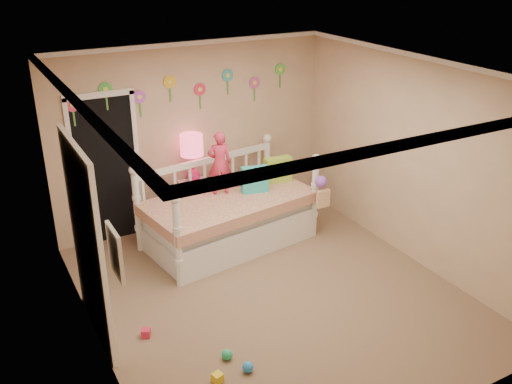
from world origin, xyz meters
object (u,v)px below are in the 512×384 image
table_lamp (192,151)px  child (220,163)px  nightstand (195,204)px  daybed (228,201)px

table_lamp → child: bearing=-73.1°
child → nightstand: size_ratio=1.27×
daybed → table_lamp: (-0.20, 0.69, 0.53)m
table_lamp → nightstand: bearing=0.0°
nightstand → table_lamp: 0.80m
daybed → nightstand: size_ratio=3.32×
daybed → child: (-0.04, 0.15, 0.50)m
daybed → child: bearing=96.7°
child → table_lamp: size_ratio=1.24×
daybed → table_lamp: table_lamp is taller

